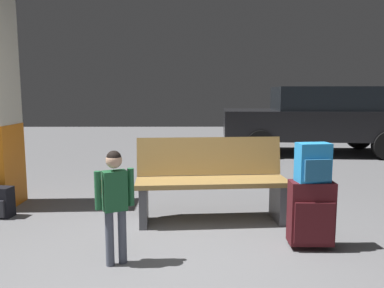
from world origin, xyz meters
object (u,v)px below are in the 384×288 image
object	(u,v)px
suitcase	(311,213)
parked_car_near	(316,118)
bench	(211,180)
backpack_bright	(313,163)
child	(115,195)

from	to	relation	value
suitcase	parked_car_near	bearing A→B (deg)	71.38
bench	suitcase	xyz separation A→B (m)	(0.84, -0.77, -0.12)
suitcase	backpack_bright	distance (m)	0.45
backpack_bright	child	size ratio (longest dim) A/B	0.37
bench	parked_car_near	xyz separation A→B (m)	(2.66, 4.63, 0.36)
parked_car_near	bench	bearing A→B (deg)	-119.89
bench	parked_car_near	size ratio (longest dim) A/B	0.39
child	parked_car_near	size ratio (longest dim) A/B	0.22
child	parked_car_near	xyz separation A→B (m)	(3.48, 5.71, 0.23)
suitcase	parked_car_near	world-z (taller)	parked_car_near
suitcase	child	world-z (taller)	child
suitcase	child	xyz separation A→B (m)	(-1.67, -0.31, 0.25)
bench	parked_car_near	world-z (taller)	parked_car_near
bench	child	bearing A→B (deg)	-127.33
bench	suitcase	bearing A→B (deg)	-42.42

